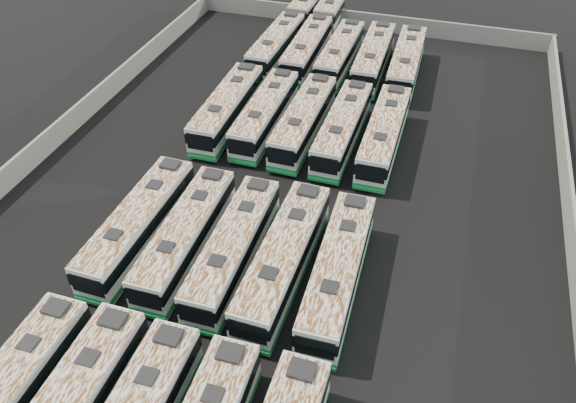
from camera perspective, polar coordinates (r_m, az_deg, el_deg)
The scene contains 18 objects.
ground at distance 46.16m, azimuth -0.87°, elevation -0.04°, with size 140.00×140.00×0.00m, color black.
perimeter_wall at distance 45.46m, azimuth -0.89°, elevation 1.02°, with size 45.20×73.20×2.20m.
bus_front_far_left at distance 35.78m, azimuth -26.89°, elevation -17.74°, with size 2.75×12.98×3.66m.
bus_midfront_far_left at distance 42.71m, azimuth -14.93°, elevation -2.30°, with size 2.97×13.17×3.70m.
bus_midfront_left at distance 41.12m, azimuth -10.30°, elevation -3.46°, with size 2.94×12.91×3.63m.
bus_midfront_center at distance 39.73m, azimuth -5.55°, elevation -4.77°, with size 2.87×12.93×3.64m.
bus_midfront_right at distance 38.71m, azimuth -0.45°, elevation -5.87°, with size 3.09×13.50×3.79m.
bus_midfront_far_right at distance 38.11m, azimuth 5.09°, elevation -7.09°, with size 3.13×13.28×3.73m.
bus_midback_far_left at distance 54.89m, azimuth -6.17°, elevation 9.39°, with size 3.00×13.30×3.74m.
bus_midback_left at distance 53.87m, azimuth -2.33°, elevation 8.89°, with size 2.72×12.86×3.63m.
bus_midback_center at distance 52.73m, azimuth 1.60°, elevation 8.20°, with size 2.98×13.15×3.70m.
bus_midback_right at distance 51.90m, azimuth 5.55°, elevation 7.42°, with size 2.91×13.03×3.67m.
bus_midback_far_right at distance 51.47m, azimuth 9.72°, elevation 6.72°, with size 2.79×13.17×3.71m.
bus_back_far_left at distance 70.07m, azimuth -0.22°, elevation 16.68°, with size 3.16×20.20×3.66m.
bus_back_left at distance 69.21m, azimuth 2.73°, elevation 16.35°, with size 3.04×20.38×3.69m.
bus_back_center at distance 65.33m, azimuth 5.28°, elevation 14.68°, with size 2.91×12.86×3.61m.
bus_back_right at distance 64.75m, azimuth 8.64°, elevation 14.21°, with size 2.99×13.26×3.73m.
bus_back_far_right at distance 64.34m, azimuth 11.92°, elevation 13.63°, with size 3.08×13.32×3.74m.
Camera 1 is at (11.21, -33.42, 29.80)m, focal length 35.00 mm.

